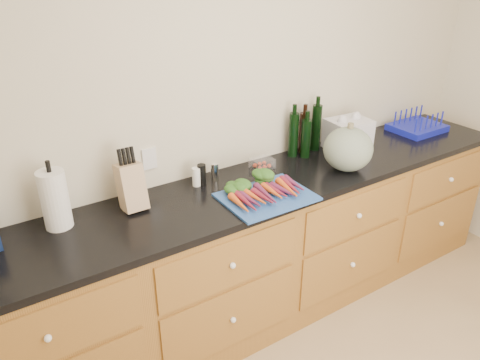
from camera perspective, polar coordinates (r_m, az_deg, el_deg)
wall_back at (r=2.84m, az=-0.30°, el=8.81°), size 4.10×0.05×2.60m
cabinets at (r=2.98m, az=3.22°, el=-8.64°), size 3.60×0.64×0.90m
countertop at (r=2.74m, az=3.41°, el=-0.53°), size 3.64×0.62×0.04m
cutting_board at (r=2.55m, az=3.27°, el=-2.06°), size 0.49×0.37×0.01m
carrots at (r=2.56m, az=2.77°, el=-1.11°), size 0.41×0.30×0.06m
squash at (r=2.90m, az=13.03°, el=3.69°), size 0.30×0.30×0.27m
paper_towel at (r=2.39m, az=-21.64°, el=-2.24°), size 0.13×0.13×0.29m
knife_block at (r=2.46m, az=-13.12°, el=-0.79°), size 0.12×0.12×0.24m
grinder_salt at (r=2.67m, az=-5.35°, el=0.37°), size 0.05×0.05×0.11m
grinder_pepper at (r=2.68m, az=-4.69°, el=0.68°), size 0.05×0.05×0.12m
canister_chrome at (r=2.72m, az=-3.12°, el=0.98°), size 0.05×0.05×0.11m
tomato_box at (r=2.88m, az=2.71°, el=2.03°), size 0.13×0.10×0.06m
bottles at (r=3.09m, az=7.93°, el=5.67°), size 0.26×0.13×0.31m
grocery_bag at (r=3.24m, az=13.01°, el=5.47°), size 0.29×0.24×0.20m
dish_rack at (r=3.74m, az=20.80°, el=6.19°), size 0.37×0.30×0.15m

